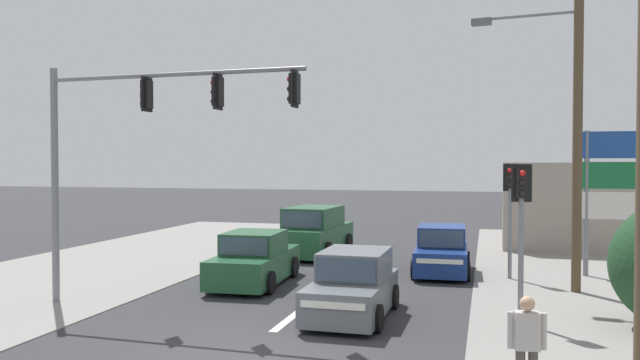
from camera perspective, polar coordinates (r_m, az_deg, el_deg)
ground_plane at (r=12.00m, az=-7.31°, el=-15.82°), size 140.00×140.00×0.00m
lane_dash_mid at (r=14.71m, az=-2.76°, el=-12.52°), size 0.20×2.40×0.01m
lane_dash_far at (r=19.43m, az=1.80°, el=-9.06°), size 0.20×2.40×0.01m
kerb_left_verge at (r=19.77m, az=-26.27°, el=-9.00°), size 8.00×40.00×0.02m
utility_pole_midground_right at (r=18.66m, az=22.15°, el=8.08°), size 3.78×0.62×10.73m
traffic_signal_mast at (r=15.95m, az=-16.56°, el=4.27°), size 6.89×0.59×6.00m
pedestal_signal_right_kerb at (r=14.53m, az=17.93°, el=-3.12°), size 0.44×0.30×3.56m
pedestal_signal_far_median at (r=20.00m, az=17.00°, el=-1.85°), size 0.43×0.31×3.56m
shopping_plaza_sign at (r=21.47m, az=25.43°, el=-0.19°), size 2.10×0.16×4.60m
hatchback_kerbside_parked at (r=14.74m, az=3.04°, el=-9.71°), size 1.81×3.66×1.53m
suv_oncoming_mid at (r=24.28m, az=-0.47°, el=-4.82°), size 2.25×4.63×1.90m
sedan_oncoming_near at (r=18.66m, az=-5.99°, el=-7.32°), size 2.06×4.32×1.56m
hatchback_receding_far at (r=20.73m, az=11.08°, el=-6.45°), size 1.87×3.69×1.53m
pedestrian_at_kerb at (r=9.94m, az=18.39°, el=-14.02°), size 0.56×0.26×1.63m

